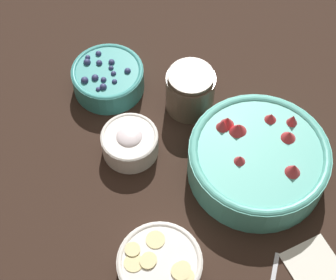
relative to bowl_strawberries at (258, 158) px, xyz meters
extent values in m
plane|color=black|center=(0.05, 0.11, -0.05)|extent=(4.00, 4.00, 0.00)
cylinder|color=#56B7A8|center=(0.00, 0.00, -0.01)|extent=(0.26, 0.26, 0.07)
torus|color=#56B7A8|center=(0.00, 0.00, 0.02)|extent=(0.26, 0.26, 0.02)
cylinder|color=red|center=(0.00, 0.00, 0.01)|extent=(0.21, 0.21, 0.02)
cone|color=red|center=(0.08, 0.03, 0.04)|extent=(0.04, 0.04, 0.03)
cone|color=red|center=(0.05, 0.02, 0.04)|extent=(0.05, 0.05, 0.03)
cone|color=red|center=(0.00, -0.06, 0.03)|extent=(0.05, 0.05, 0.02)
cone|color=red|center=(0.05, -0.05, 0.03)|extent=(0.04, 0.04, 0.02)
cone|color=red|center=(0.07, 0.04, 0.04)|extent=(0.04, 0.04, 0.03)
cone|color=red|center=(-0.06, -0.03, 0.04)|extent=(0.05, 0.05, 0.03)
cone|color=red|center=(0.03, -0.08, 0.04)|extent=(0.04, 0.04, 0.03)
cone|color=red|center=(0.06, 0.02, 0.03)|extent=(0.05, 0.05, 0.03)
cone|color=red|center=(-0.01, 0.04, 0.03)|extent=(0.03, 0.03, 0.02)
cylinder|color=teal|center=(0.30, 0.19, -0.02)|extent=(0.15, 0.15, 0.05)
torus|color=teal|center=(0.30, 0.19, 0.01)|extent=(0.15, 0.15, 0.01)
cylinder|color=navy|center=(0.30, 0.19, 0.00)|extent=(0.12, 0.12, 0.02)
sphere|color=navy|center=(0.29, 0.22, 0.01)|extent=(0.01, 0.01, 0.01)
sphere|color=navy|center=(0.27, 0.21, 0.01)|extent=(0.01, 0.01, 0.01)
sphere|color=navy|center=(0.30, 0.24, 0.01)|extent=(0.02, 0.02, 0.02)
sphere|color=navy|center=(0.31, 0.18, 0.01)|extent=(0.01, 0.01, 0.01)
sphere|color=navy|center=(0.35, 0.22, 0.01)|extent=(0.01, 0.01, 0.01)
sphere|color=navy|center=(0.29, 0.18, 0.01)|extent=(0.01, 0.01, 0.01)
sphere|color=navy|center=(0.35, 0.19, 0.01)|extent=(0.01, 0.01, 0.01)
sphere|color=navy|center=(0.33, 0.20, 0.01)|extent=(0.01, 0.01, 0.01)
sphere|color=navy|center=(0.32, 0.18, 0.01)|extent=(0.01, 0.01, 0.01)
sphere|color=navy|center=(0.27, 0.19, 0.01)|extent=(0.01, 0.01, 0.01)
sphere|color=navy|center=(0.29, 0.15, 0.01)|extent=(0.01, 0.01, 0.01)
sphere|color=navy|center=(0.34, 0.22, 0.01)|extent=(0.02, 0.02, 0.02)
sphere|color=navy|center=(0.26, 0.23, 0.01)|extent=(0.01, 0.01, 0.01)
sphere|color=navy|center=(0.28, 0.21, 0.01)|extent=(0.01, 0.01, 0.01)
cylinder|color=silver|center=(-0.11, 0.25, -0.02)|extent=(0.15, 0.15, 0.04)
torus|color=silver|center=(-0.11, 0.25, -0.01)|extent=(0.15, 0.15, 0.01)
cylinder|color=beige|center=(-0.11, 0.25, -0.01)|extent=(0.12, 0.12, 0.01)
cylinder|color=beige|center=(-0.08, 0.24, 0.00)|extent=(0.03, 0.03, 0.00)
cylinder|color=beige|center=(-0.14, 0.22, 0.00)|extent=(0.03, 0.03, 0.01)
cylinder|color=beige|center=(-0.08, 0.28, 0.00)|extent=(0.03, 0.03, 0.01)
cylinder|color=beige|center=(-0.16, 0.21, 0.00)|extent=(0.03, 0.03, 0.01)
cylinder|color=beige|center=(-0.14, 0.22, 0.00)|extent=(0.03, 0.03, 0.01)
cylinder|color=beige|center=(-0.10, 0.29, 0.00)|extent=(0.03, 0.03, 0.00)
cylinder|color=beige|center=(-0.10, 0.26, 0.00)|extent=(0.03, 0.03, 0.01)
cylinder|color=beige|center=(-0.11, 0.27, 0.00)|extent=(0.03, 0.03, 0.01)
cylinder|color=silver|center=(0.14, 0.21, -0.02)|extent=(0.11, 0.11, 0.05)
torus|color=silver|center=(0.14, 0.21, 0.00)|extent=(0.11, 0.11, 0.01)
cylinder|color=white|center=(0.14, 0.21, -0.01)|extent=(0.09, 0.09, 0.01)
ellipsoid|color=white|center=(0.14, 0.21, 0.00)|extent=(0.05, 0.05, 0.02)
cylinder|color=brown|center=(0.19, 0.05, 0.00)|extent=(0.10, 0.10, 0.09)
cylinder|color=#512D1E|center=(0.19, 0.05, -0.01)|extent=(0.08, 0.08, 0.07)
cylinder|color=brown|center=(0.19, 0.05, 0.05)|extent=(0.09, 0.09, 0.01)
cube|color=silver|center=(-0.23, -0.01, -0.04)|extent=(0.13, 0.10, 0.01)
camera|label=1|loc=(-0.43, 0.37, 0.90)|focal=60.00mm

